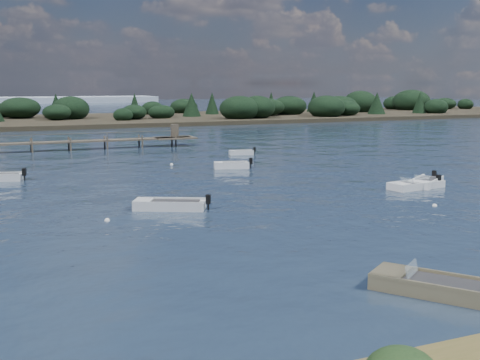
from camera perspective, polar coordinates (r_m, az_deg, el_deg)
name	(u,v)px	position (r m, az deg, el deg)	size (l,w,h in m)	color
ground	(123,139)	(87.14, -11.04, 3.84)	(400.00, 400.00, 0.00)	#152131
tender_far_white	(232,167)	(55.80, -0.81, 1.29)	(3.65, 2.08, 1.22)	silver
dinghy_mid_white_a	(416,186)	(47.04, 16.33, -0.59)	(4.93, 2.29, 1.13)	silver
dinghy_mid_white_b	(426,183)	(48.64, 17.19, -0.32)	(4.53, 3.81, 1.17)	silver
dinghy_mid_grey	(170,207)	(37.99, -6.69, -2.52)	(4.73, 3.47, 1.21)	#B9BEC1
tender_far_grey_b	(241,153)	(66.55, 0.12, 2.54)	(3.02, 1.53, 1.01)	#B9BEC1
dinghy_near_olive	(440,290)	(24.06, 18.41, -9.84)	(4.38, 5.15, 1.31)	#6D6449
buoy_a	(415,281)	(25.35, 16.25, -9.17)	(0.32, 0.32, 0.32)	silver
buoy_b	(435,206)	(40.68, 17.97, -2.37)	(0.32, 0.32, 0.32)	silver
buoy_c	(107,221)	(35.43, -12.48, -3.80)	(0.32, 0.32, 0.32)	silver
buoy_d	(435,187)	(48.19, 17.99, -0.62)	(0.32, 0.32, 0.32)	silver
buoy_e	(172,165)	(58.67, -6.51, 1.45)	(0.32, 0.32, 0.32)	silver
far_headland	(196,110)	(132.27, -4.15, 6.60)	(190.00, 40.00, 5.80)	black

